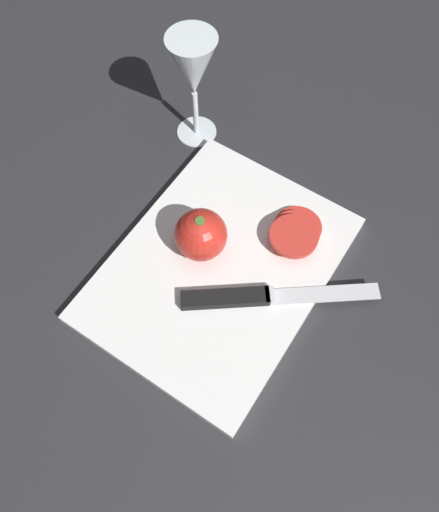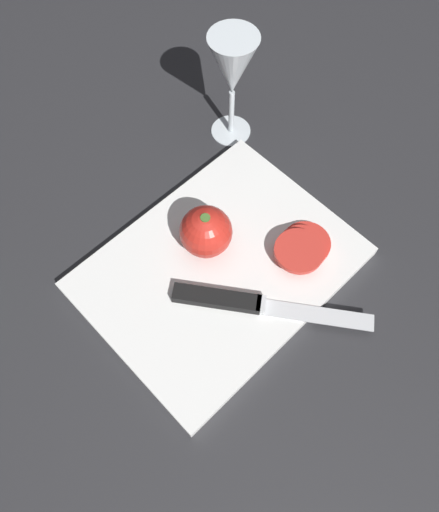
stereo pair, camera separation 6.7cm
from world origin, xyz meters
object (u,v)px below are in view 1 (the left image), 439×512
(whole_tomato, at_px, (200,236))
(knife, at_px, (243,297))
(tomato_slice_stack_near, at_px, (296,232))
(wine_glass, at_px, (193,71))

(whole_tomato, distance_m, knife, 0.10)
(knife, height_order, tomato_slice_stack_near, tomato_slice_stack_near)
(knife, bearing_deg, whole_tomato, 123.43)
(wine_glass, bearing_deg, knife, -133.98)
(wine_glass, distance_m, tomato_slice_stack_near, 0.27)
(whole_tomato, relative_size, tomato_slice_stack_near, 0.79)
(whole_tomato, distance_m, tomato_slice_stack_near, 0.14)
(whole_tomato, xyz_separation_m, tomato_slice_stack_near, (0.09, -0.10, -0.03))
(wine_glass, height_order, knife, wine_glass)
(knife, relative_size, tomato_slice_stack_near, 2.46)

